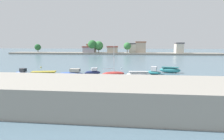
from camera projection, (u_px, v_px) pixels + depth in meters
ground_plane at (61, 84)px, 27.42m from camera, size 400.00×400.00×0.00m
seawall_embankment at (25, 92)px, 18.09m from camera, size 83.70×7.94×2.66m
moored_boat_0 at (22, 73)px, 34.55m from camera, size 3.82×1.94×1.51m
moored_boat_1 at (44, 75)px, 32.83m from camera, size 5.66×3.04×1.16m
moored_boat_2 at (72, 74)px, 33.42m from camera, size 5.31×1.57×1.59m
moored_boat_3 at (93, 72)px, 35.92m from camera, size 3.47×2.10×1.39m
moored_boat_4 at (113, 74)px, 34.57m from camera, size 4.71×2.99×6.26m
moored_boat_5 at (139, 74)px, 33.31m from camera, size 4.67×1.75×1.07m
moored_boat_6 at (152, 72)px, 36.36m from camera, size 3.96×2.19×1.63m
moored_boat_7 at (170, 70)px, 38.31m from camera, size 4.51×2.15×1.25m
mooring_buoy_0 at (41, 67)px, 46.19m from camera, size 0.35×0.35×0.35m
mooring_buoy_2 at (121, 68)px, 44.44m from camera, size 0.28×0.28×0.28m
mooring_buoy_3 at (95, 69)px, 43.75m from camera, size 0.30×0.30×0.30m
distant_shoreline at (113, 51)px, 105.29m from camera, size 124.93×11.93×8.37m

